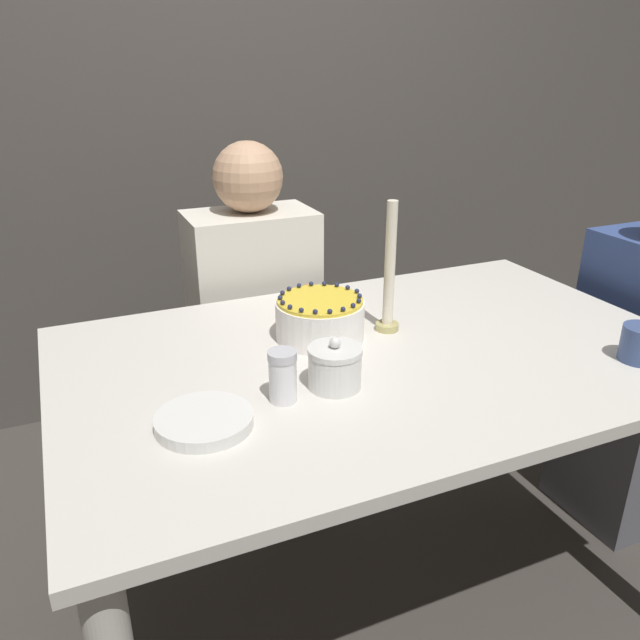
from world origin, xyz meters
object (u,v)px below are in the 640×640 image
(candle, at_px, (389,278))
(person_woman_floral, at_px, (640,380))
(cake, at_px, (320,318))
(person_man_blue_shirt, at_px, (255,345))
(sugar_shaker, at_px, (283,376))
(sugar_bowl, at_px, (335,367))

(candle, height_order, person_woman_floral, person_woman_floral)
(cake, height_order, person_woman_floral, person_woman_floral)
(person_woman_floral, bearing_deg, person_man_blue_shirt, 58.11)
(sugar_shaker, relative_size, person_man_blue_shirt, 0.09)
(cake, relative_size, sugar_bowl, 1.90)
(candle, distance_m, person_woman_floral, 0.97)
(person_man_blue_shirt, bearing_deg, candle, 107.76)
(cake, relative_size, sugar_shaker, 1.99)
(candle, bearing_deg, sugar_bowl, -138.76)
(candle, xyz_separation_m, person_woman_floral, (0.87, -0.09, -0.43))
(sugar_shaker, relative_size, person_woman_floral, 0.10)
(person_man_blue_shirt, xyz_separation_m, person_woman_floral, (1.05, -0.65, -0.03))
(cake, xyz_separation_m, person_man_blue_shirt, (-0.00, 0.54, -0.31))
(sugar_shaker, height_order, person_man_blue_shirt, person_man_blue_shirt)
(cake, height_order, sugar_shaker, cake)
(cake, xyz_separation_m, sugar_bowl, (-0.07, -0.24, -0.01))
(person_woman_floral, bearing_deg, cake, 83.82)
(sugar_shaker, xyz_separation_m, person_man_blue_shirt, (0.19, 0.79, -0.31))
(cake, height_order, sugar_bowl, same)
(cake, relative_size, candle, 0.66)
(sugar_bowl, xyz_separation_m, sugar_shaker, (-0.12, -0.01, 0.01))
(sugar_bowl, relative_size, person_man_blue_shirt, 0.10)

